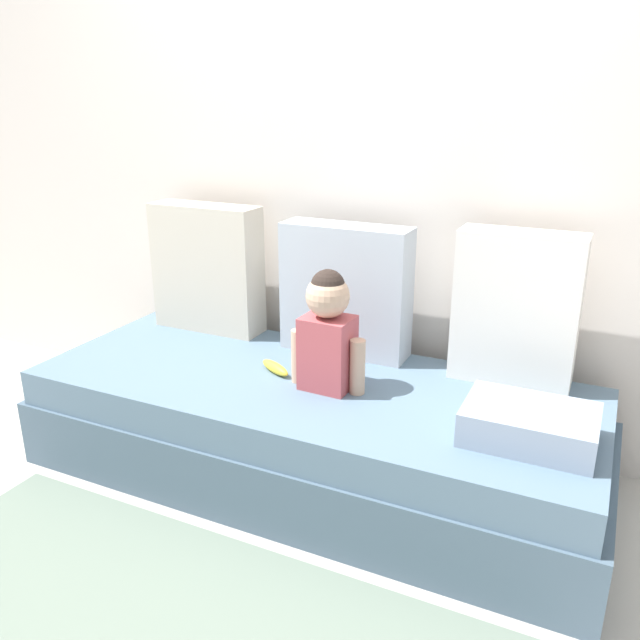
{
  "coord_description": "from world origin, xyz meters",
  "views": [
    {
      "loc": [
        0.99,
        -2.0,
        1.43
      ],
      "look_at": [
        0.04,
        0.0,
        0.65
      ],
      "focal_mm": 36.2,
      "sensor_mm": 36.0,
      "label": 1
    }
  ],
  "objects_px": {
    "throw_pillow_left": "(207,268)",
    "throw_pillow_center": "(346,290)",
    "throw_pillow_right": "(516,309)",
    "couch": "(311,428)",
    "banana": "(275,368)",
    "toddler": "(328,330)",
    "folded_blanket": "(529,425)"
  },
  "relations": [
    {
      "from": "couch",
      "to": "throw_pillow_left",
      "type": "bearing_deg",
      "value": 154.06
    },
    {
      "from": "throw_pillow_right",
      "to": "folded_blanket",
      "type": "distance_m",
      "value": 0.51
    },
    {
      "from": "throw_pillow_left",
      "to": "banana",
      "type": "bearing_deg",
      "value": -31.56
    },
    {
      "from": "throw_pillow_center",
      "to": "banana",
      "type": "bearing_deg",
      "value": -116.2
    },
    {
      "from": "throw_pillow_right",
      "to": "couch",
      "type": "bearing_deg",
      "value": -154.06
    },
    {
      "from": "throw_pillow_right",
      "to": "toddler",
      "type": "xyz_separation_m",
      "value": [
        -0.6,
        -0.35,
        -0.06
      ]
    },
    {
      "from": "throw_pillow_left",
      "to": "toddler",
      "type": "relative_size",
      "value": 1.27
    },
    {
      "from": "throw_pillow_left",
      "to": "throw_pillow_center",
      "type": "distance_m",
      "value": 0.68
    },
    {
      "from": "couch",
      "to": "folded_blanket",
      "type": "distance_m",
      "value": 0.86
    },
    {
      "from": "folded_blanket",
      "to": "throw_pillow_center",
      "type": "bearing_deg",
      "value": 151.75
    },
    {
      "from": "toddler",
      "to": "couch",
      "type": "bearing_deg",
      "value": 164.79
    },
    {
      "from": "throw_pillow_center",
      "to": "banana",
      "type": "distance_m",
      "value": 0.43
    },
    {
      "from": "banana",
      "to": "throw_pillow_left",
      "type": "bearing_deg",
      "value": 148.44
    },
    {
      "from": "throw_pillow_right",
      "to": "throw_pillow_left",
      "type": "bearing_deg",
      "value": 180.0
    },
    {
      "from": "throw_pillow_center",
      "to": "toddler",
      "type": "xyz_separation_m",
      "value": [
        0.08,
        -0.35,
        -0.04
      ]
    },
    {
      "from": "folded_blanket",
      "to": "couch",
      "type": "bearing_deg",
      "value": 172.48
    },
    {
      "from": "throw_pillow_left",
      "to": "folded_blanket",
      "type": "distance_m",
      "value": 1.57
    },
    {
      "from": "throw_pillow_right",
      "to": "folded_blanket",
      "type": "xyz_separation_m",
      "value": [
        0.14,
        -0.44,
        -0.23
      ]
    },
    {
      "from": "couch",
      "to": "toddler",
      "type": "relative_size",
      "value": 4.86
    },
    {
      "from": "throw_pillow_left",
      "to": "throw_pillow_center",
      "type": "xyz_separation_m",
      "value": [
        0.68,
        0.0,
        -0.02
      ]
    },
    {
      "from": "throw_pillow_left",
      "to": "throw_pillow_right",
      "type": "distance_m",
      "value": 1.36
    },
    {
      "from": "banana",
      "to": "folded_blanket",
      "type": "bearing_deg",
      "value": -6.9
    },
    {
      "from": "couch",
      "to": "folded_blanket",
      "type": "xyz_separation_m",
      "value": [
        0.81,
        -0.11,
        0.26
      ]
    },
    {
      "from": "throw_pillow_center",
      "to": "toddler",
      "type": "distance_m",
      "value": 0.36
    },
    {
      "from": "couch",
      "to": "throw_pillow_center",
      "type": "height_order",
      "value": "throw_pillow_center"
    },
    {
      "from": "throw_pillow_right",
      "to": "banana",
      "type": "bearing_deg",
      "value": -159.05
    },
    {
      "from": "banana",
      "to": "folded_blanket",
      "type": "distance_m",
      "value": 0.98
    },
    {
      "from": "throw_pillow_right",
      "to": "folded_blanket",
      "type": "bearing_deg",
      "value": -72.76
    },
    {
      "from": "toddler",
      "to": "folded_blanket",
      "type": "xyz_separation_m",
      "value": [
        0.73,
        -0.09,
        -0.17
      ]
    },
    {
      "from": "toddler",
      "to": "banana",
      "type": "distance_m",
      "value": 0.32
    },
    {
      "from": "toddler",
      "to": "folded_blanket",
      "type": "height_order",
      "value": "toddler"
    },
    {
      "from": "couch",
      "to": "toddler",
      "type": "height_order",
      "value": "toddler"
    }
  ]
}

